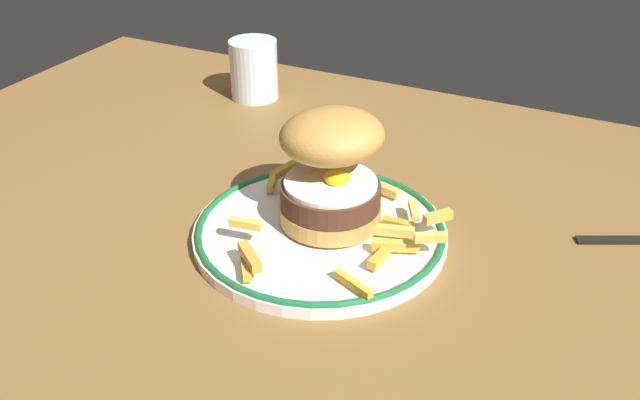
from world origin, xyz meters
TOP-DOWN VIEW (x-y plane):
  - ground_plane at (0.00, 0.00)cm, footprint 112.99×82.61cm
  - dinner_plate at (5.32, -2.24)cm, footprint 26.31×26.31cm
  - burger at (5.38, 0.25)cm, footprint 13.83×14.08cm
  - fries_pile at (7.42, -1.26)cm, footprint 22.93×23.29cm
  - water_glass at (-20.00, 27.36)cm, footprint 7.03×7.03cm

SIDE VIEW (x-z plane):
  - ground_plane at x=0.00cm, z-range -4.00..0.00cm
  - dinner_plate at x=5.32cm, z-range 0.04..1.64cm
  - fries_pile at x=7.42cm, z-range 1.15..3.88cm
  - water_glass at x=-20.00cm, z-range -0.42..8.23cm
  - burger at x=5.38cm, z-range 1.56..13.15cm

